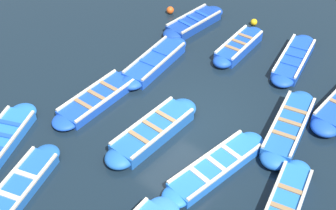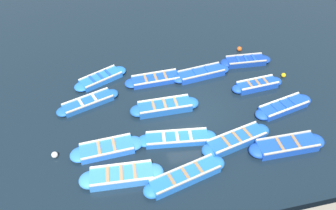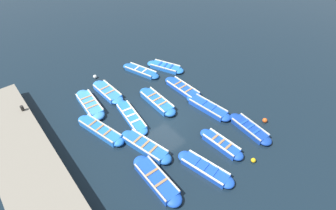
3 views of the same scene
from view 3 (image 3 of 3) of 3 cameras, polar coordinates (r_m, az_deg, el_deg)
ground_plane at (r=17.60m, az=-1.36°, el=-2.25°), size 120.00×120.00×0.00m
boat_stern_in at (r=18.36m, az=-2.41°, el=0.79°), size 0.93×3.65×0.46m
boat_broadside at (r=17.45m, az=-8.00°, el=-2.56°), size 1.24×3.82×0.35m
boat_mid_row at (r=14.78m, az=8.09°, el=-13.56°), size 1.54×3.56×0.39m
boat_drifting at (r=15.97m, az=11.47°, el=-8.31°), size 0.95×3.08×0.43m
boat_alongside at (r=18.11m, az=8.69°, el=-0.53°), size 1.26×3.62×0.43m
boat_bow_out at (r=15.57m, az=-4.94°, el=-9.00°), size 1.63×3.75×0.47m
boat_outer_left at (r=17.29m, az=17.36°, el=-4.92°), size 1.02×3.24×0.40m
boat_tucked at (r=21.89m, az=-0.61°, el=8.28°), size 2.15×3.32×0.37m
boat_end_of_row at (r=19.74m, az=-13.03°, el=2.83°), size 1.11×3.40×0.39m
boat_far_corner at (r=19.60m, az=3.25°, el=3.64°), size 1.03×3.61×0.35m
boat_near_quay at (r=18.91m, az=-16.66°, el=0.16°), size 1.17×3.65×0.47m
boat_centre at (r=21.53m, az=-5.98°, el=7.37°), size 1.82×3.49×0.35m
boat_inner_gap at (r=14.24m, az=-2.53°, el=-15.92°), size 0.98×3.72×0.46m
boat_outer_right at (r=16.92m, az=-14.55°, el=-5.31°), size 1.65×3.92×0.45m
quay_wall at (r=15.50m, az=-27.12°, el=-14.25°), size 3.02×16.75×0.95m
bollard_mid_north at (r=18.82m, az=-29.15°, el=-0.63°), size 0.20×0.20×0.35m
buoy_orange_near at (r=21.56m, az=-15.60°, el=5.98°), size 0.29×0.29×0.29m
buoy_yellow_far at (r=15.75m, az=18.08°, el=-11.37°), size 0.27×0.27×0.27m
buoy_white_drifting at (r=18.17m, az=20.33°, el=-3.15°), size 0.31×0.31×0.31m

